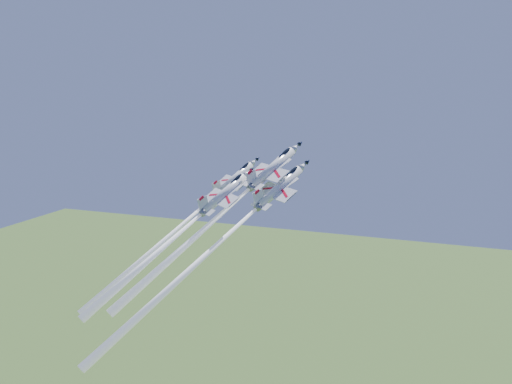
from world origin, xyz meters
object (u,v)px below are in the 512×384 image
(jet_right, at_px, (212,249))
(jet_slot, at_px, (178,234))
(jet_lead, at_px, (219,216))
(jet_left, at_px, (181,226))

(jet_right, bearing_deg, jet_slot, -142.59)
(jet_lead, relative_size, jet_right, 0.88)
(jet_slot, bearing_deg, jet_left, 148.89)
(jet_slot, bearing_deg, jet_lead, 79.44)
(jet_left, bearing_deg, jet_right, -1.79)
(jet_right, bearing_deg, jet_left, 178.21)
(jet_right, bearing_deg, jet_lead, 134.42)
(jet_lead, relative_size, jet_slot, 1.18)
(jet_lead, distance_m, jet_left, 11.09)
(jet_right, height_order, jet_slot, jet_right)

